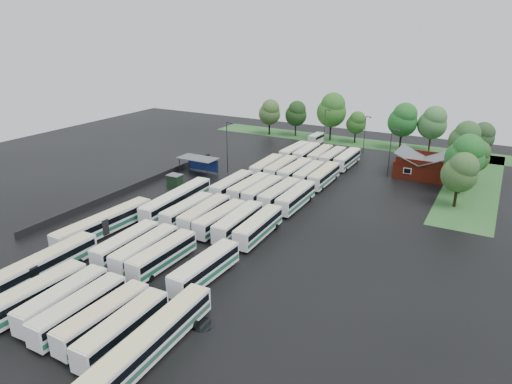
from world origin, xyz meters
The scene contains 62 objects.
ground centered at (0.00, 0.00, 0.00)m, with size 160.00×160.00×0.00m, color black.
brick_building centered at (24.00, 42.77, 1.87)m, with size 10.07×8.60×5.39m.
wash_shed centered at (-17.20, 22.02, 2.99)m, with size 8.20×4.20×3.58m.
utility_hut centered at (-16.20, 12.60, 1.32)m, with size 2.70×2.20×2.62m.
grass_strip_north centered at (2.00, 64.80, 0.01)m, with size 80.00×10.00×0.01m, color #2B5F27.
grass_strip_east centered at (34.00, 42.80, 0.01)m, with size 10.00×50.00×0.01m, color #2B5F27.
west_fence centered at (-22.20, 8.00, 0.60)m, with size 0.10×50.00×1.20m, color #2D2D30.
bus_r0c0 centered at (-4.36, -26.23, 1.74)m, with size 2.77×11.47×3.17m.
bus_r0c1 centered at (-1.01, -25.68, 1.71)m, with size 2.85×11.26×3.11m.
bus_r0c2 centered at (2.06, -26.10, 1.72)m, with size 2.52×11.27×3.13m.
bus_r0c3 centered at (5.27, -25.89, 1.69)m, with size 2.55×11.10×3.08m.
bus_r0c4 centered at (8.39, -26.30, 1.72)m, with size 2.72×11.31×3.13m.
bus_r1c0 centered at (-4.54, -12.45, 1.71)m, with size 2.74×11.22×3.10m.
bus_r1c1 centered at (-1.21, -12.45, 1.73)m, with size 2.78×11.39×3.15m.
bus_r1c2 centered at (1.82, -12.52, 1.71)m, with size 2.50×11.17×3.10m.
bus_r1c4 centered at (8.58, -12.72, 1.76)m, with size 2.80×11.57×3.20m.
bus_r2c0 centered at (-4.51, 1.11, 1.70)m, with size 2.48×11.14×3.10m.
bus_r2c1 centered at (-1.20, 1.22, 1.77)m, with size 2.80×11.66×3.23m.
bus_r2c2 centered at (1.94, 0.85, 1.71)m, with size 2.72×11.23×3.11m.
bus_r2c3 centered at (5.04, 1.00, 1.78)m, with size 2.83×11.69×3.23m.
bus_r2c4 centered at (8.50, 1.06, 1.77)m, with size 2.86×11.67×3.23m.
bus_r3c0 centered at (-4.56, 14.67, 1.77)m, with size 2.55×11.56×3.21m.
bus_r3c1 centered at (-1.05, 15.04, 1.75)m, with size 2.66×11.48×3.18m.
bus_r3c2 centered at (1.83, 14.81, 1.73)m, with size 2.50×11.30×3.14m.
bus_r3c3 centered at (5.24, 14.74, 1.79)m, with size 2.85×11.74×3.25m.
bus_r3c4 centered at (8.37, 14.60, 1.78)m, with size 2.57×11.62×3.23m.
bus_r4c0 centered at (-4.41, 28.19, 1.76)m, with size 2.91×11.56×3.19m.
bus_r4c1 centered at (-1.27, 28.54, 1.78)m, with size 2.82×11.66×3.23m.
bus_r4c2 centered at (2.11, 28.13, 1.78)m, with size 2.62×11.66×3.24m.
bus_r4c3 centered at (5.11, 28.17, 1.71)m, with size 2.56×11.18×3.10m.
bus_r4c4 centered at (8.27, 28.23, 1.78)m, with size 2.54×11.64×3.24m.
bus_r5c0 centered at (-4.21, 41.86, 1.76)m, with size 2.74×11.54×3.20m.
bus_r5c1 centered at (-1.25, 41.92, 1.75)m, with size 2.79×11.47×3.17m.
bus_r5c2 centered at (2.08, 42.05, 1.70)m, with size 2.84×11.23×3.10m.
bus_r5c3 centered at (5.06, 41.84, 1.69)m, with size 2.54×11.10×3.08m.
bus_r5c4 centered at (8.42, 41.96, 1.74)m, with size 2.49×11.41×3.17m.
artic_bus_west_a centered at (-9.08, -23.20, 1.79)m, with size 2.63×17.45×3.23m.
artic_bus_west_b centered at (-8.90, 3.99, 1.78)m, with size 3.26×17.43×3.22m.
artic_bus_west_c centered at (-12.15, -9.12, 1.77)m, with size 3.18×17.26×3.19m.
artic_bus_east centered at (12.08, -26.50, 1.76)m, with size 3.07×17.14×3.17m.
minibus centered at (-5.25, 57.87, 1.47)m, with size 2.47×6.14×2.65m.
tree_north_0 centered at (-20.94, 61.48, 6.51)m, with size 6.11×6.11×10.12m.
tree_north_1 centered at (-13.81, 63.75, 6.40)m, with size 6.00×6.00×9.94m.
tree_north_2 centered at (-3.32, 63.37, 8.34)m, with size 7.82×7.82×12.96m.
tree_north_3 centered at (3.38, 64.04, 5.45)m, with size 5.12×5.12×8.48m.
tree_north_4 centered at (15.51, 62.54, 7.64)m, with size 7.17×7.17×11.88m.
tree_north_5 centered at (22.28, 63.95, 7.38)m, with size 6.92×6.92×11.46m.
tree_north_6 centered at (33.77, 62.53, 5.49)m, with size 5.16×5.16×8.54m.
tree_east_0 centered at (32.47, 28.04, 6.33)m, with size 5.95×5.94×9.84m.
tree_east_1 centered at (32.39, 35.53, 7.36)m, with size 6.90×6.90×11.43m.
tree_east_2 centered at (33.78, 43.12, 5.63)m, with size 5.29×5.29×8.76m.
tree_east_3 centered at (30.77, 51.89, 6.92)m, with size 6.49×6.49×10.75m.
tree_east_4 centered at (33.39, 61.08, 5.88)m, with size 5.52×5.52×9.14m.
lamp_post_ne centered at (18.20, 39.23, 5.81)m, with size 1.54×0.30×10.00m.
lamp_post_nw centered at (-12.49, 25.90, 6.29)m, with size 1.67×0.32×10.83m.
lamp_post_back_w centered at (-1.73, 54.53, 5.77)m, with size 1.53×0.30×9.94m.
lamp_post_back_e centered at (8.37, 54.99, 5.28)m, with size 1.40×0.27×9.09m.
puddle_0 centered at (-3.26, -18.07, 0.00)m, with size 6.40×6.40×0.01m, color black.
puddle_1 centered at (7.06, -24.07, 0.00)m, with size 3.77×3.77×0.01m, color black.
puddle_2 centered at (-5.71, -0.67, 0.00)m, with size 7.73×7.73×0.01m, color black.
puddle_3 centered at (5.97, -0.74, 0.00)m, with size 4.76×4.76×0.01m, color black.
puddle_4 centered at (13.35, -20.14, 0.00)m, with size 2.69×2.69×0.01m, color black.
Camera 1 is at (37.71, -52.49, 29.61)m, focal length 32.00 mm.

